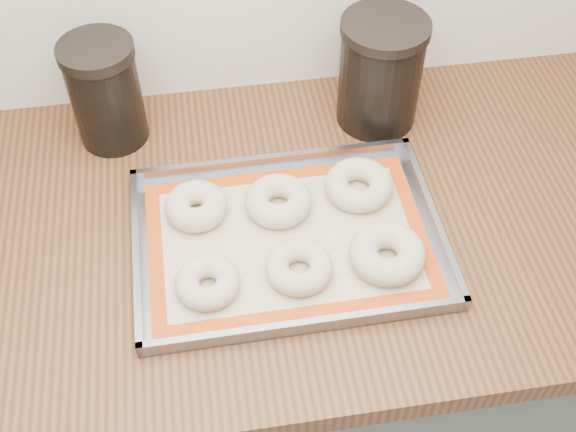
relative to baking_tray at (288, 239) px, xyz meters
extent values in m
cube|color=#5E675B|center=(-0.18, 0.05, -0.48)|extent=(3.00, 0.65, 0.86)
cube|color=brown|center=(-0.18, 0.05, -0.03)|extent=(3.06, 0.68, 0.04)
cube|color=gray|center=(0.00, 0.00, 0.00)|extent=(0.46, 0.33, 0.00)
cube|color=gray|center=(0.00, 0.16, 0.01)|extent=(0.46, 0.01, 0.02)
cube|color=gray|center=(0.00, -0.16, 0.01)|extent=(0.46, 0.01, 0.02)
cube|color=gray|center=(-0.22, 0.00, 0.01)|extent=(0.01, 0.33, 0.02)
cube|color=gray|center=(0.22, 0.00, 0.01)|extent=(0.01, 0.33, 0.02)
cube|color=#C6B793|center=(0.00, 0.00, 0.00)|extent=(0.42, 0.29, 0.00)
cube|color=#C5420D|center=(0.00, 0.13, 0.00)|extent=(0.42, 0.03, 0.00)
cube|color=#C5420D|center=(0.00, -0.13, 0.00)|extent=(0.42, 0.03, 0.00)
cube|color=#C5420D|center=(-0.20, 0.00, 0.00)|extent=(0.02, 0.25, 0.00)
cube|color=#C5420D|center=(0.20, 0.00, 0.00)|extent=(0.02, 0.25, 0.00)
torus|color=beige|center=(-0.13, -0.07, 0.01)|extent=(0.10, 0.10, 0.03)
torus|color=beige|center=(0.01, -0.07, 0.01)|extent=(0.11, 0.11, 0.03)
torus|color=beige|center=(0.14, -0.06, 0.02)|extent=(0.14, 0.14, 0.04)
torus|color=beige|center=(-0.13, 0.07, 0.02)|extent=(0.10, 0.10, 0.04)
torus|color=beige|center=(-0.01, 0.06, 0.02)|extent=(0.12, 0.12, 0.04)
torus|color=beige|center=(0.13, 0.08, 0.02)|extent=(0.12, 0.12, 0.04)
cylinder|color=black|center=(-0.26, 0.28, 0.08)|extent=(0.12, 0.12, 0.17)
cylinder|color=black|center=(-0.26, 0.28, 0.17)|extent=(0.12, 0.12, 0.02)
cylinder|color=black|center=(0.20, 0.26, 0.08)|extent=(0.14, 0.14, 0.18)
cylinder|color=black|center=(0.20, 0.26, 0.18)|extent=(0.14, 0.14, 0.02)
camera|label=1|loc=(-0.11, -0.67, 0.85)|focal=45.00mm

